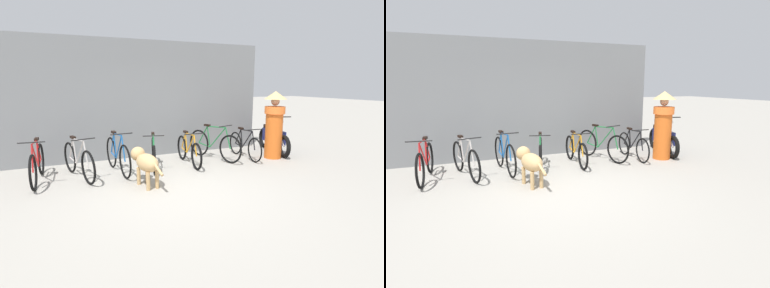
# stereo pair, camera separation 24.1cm
# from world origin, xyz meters

# --- Properties ---
(ground_plane) EXTENTS (60.00, 60.00, 0.00)m
(ground_plane) POSITION_xyz_m (0.00, 0.00, 0.00)
(ground_plane) COLOR #9E998E
(shop_wall_back) EXTENTS (7.03, 0.20, 3.00)m
(shop_wall_back) POSITION_xyz_m (0.00, 2.95, 1.50)
(shop_wall_back) COLOR slate
(shop_wall_back) RESTS_ON ground
(bicycle_0) EXTENTS (0.46, 1.72, 0.88)m
(bicycle_0) POSITION_xyz_m (-2.40, 1.67, 0.36)
(bicycle_0) COLOR black
(bicycle_0) RESTS_ON ground
(bicycle_1) EXTENTS (0.58, 1.67, 0.88)m
(bicycle_1) POSITION_xyz_m (-1.64, 1.60, 0.36)
(bicycle_1) COLOR black
(bicycle_1) RESTS_ON ground
(bicycle_2) EXTENTS (0.46, 1.69, 0.92)m
(bicycle_2) POSITION_xyz_m (-0.84, 1.66, 0.38)
(bicycle_2) COLOR black
(bicycle_2) RESTS_ON ground
(bicycle_3) EXTENTS (0.55, 1.55, 0.82)m
(bicycle_3) POSITION_xyz_m (-0.01, 1.69, 0.33)
(bicycle_3) COLOR black
(bicycle_3) RESTS_ON ground
(bicycle_4) EXTENTS (0.46, 1.64, 0.81)m
(bicycle_4) POSITION_xyz_m (0.85, 1.65, 0.33)
(bicycle_4) COLOR black
(bicycle_4) RESTS_ON ground
(bicycle_5) EXTENTS (0.65, 1.73, 0.91)m
(bicycle_5) POSITION_xyz_m (1.63, 1.84, 0.37)
(bicycle_5) COLOR black
(bicycle_5) RESTS_ON ground
(bicycle_6) EXTENTS (0.46, 1.57, 0.81)m
(bicycle_6) POSITION_xyz_m (2.42, 1.62, 0.34)
(bicycle_6) COLOR black
(bicycle_6) RESTS_ON ground
(motorcycle) EXTENTS (0.67, 1.89, 1.06)m
(motorcycle) POSITION_xyz_m (3.54, 1.84, 0.42)
(motorcycle) COLOR black
(motorcycle) RESTS_ON ground
(stray_dog) EXTENTS (0.47, 1.18, 0.70)m
(stray_dog) POSITION_xyz_m (-0.51, 0.61, 0.46)
(stray_dog) COLOR tan
(stray_dog) RESTS_ON ground
(person_in_robes) EXTENTS (0.70, 0.70, 1.73)m
(person_in_robes) POSITION_xyz_m (3.12, 1.33, 0.93)
(person_in_robes) COLOR orange
(person_in_robes) RESTS_ON ground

